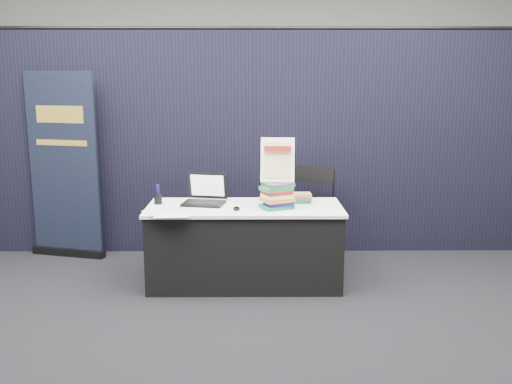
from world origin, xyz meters
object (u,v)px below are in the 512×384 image
Objects in this scene: stacking_chair at (314,212)px; info_sign at (278,160)px; display_table at (245,245)px; pullup_banner at (64,176)px; book_stack_short at (299,198)px; book_stack_tall at (277,196)px; laptop at (204,197)px.

info_sign is at bearing -108.70° from stacking_chair.
display_table is 2.18m from pullup_banner.
stacking_chair is (0.19, 0.39, -0.23)m from book_stack_short.
book_stack_tall is at bearing -107.43° from stacking_chair.
info_sign reaches higher than stacking_chair.
display_table is 4.36× the size of info_sign.
display_table is 0.59m from book_stack_tall.
book_stack_short is at bearing 49.99° from book_stack_tall.
display_table is 0.87m from info_sign.
display_table is 4.30× the size of laptop.
book_stack_short is 0.49m from stacking_chair.
info_sign is at bearing -14.21° from display_table.
book_stack_tall is 0.15× the size of pullup_banner.
stacking_chair is (2.64, -0.34, -0.32)m from pullup_banner.
stacking_chair is (0.71, 0.54, 0.19)m from display_table.
display_table is 0.91× the size of pullup_banner.
pullup_banner is 1.96× the size of stacking_chair.
pullup_banner is 2.68m from stacking_chair.
info_sign is (0.68, -0.19, 0.37)m from laptop.
info_sign is 0.21× the size of pullup_banner.
stacking_chair is at bearing 37.41° from display_table.
stacking_chair is (0.41, 0.62, -0.62)m from info_sign.
pullup_banner is (-2.46, 0.72, 0.09)m from book_stack_short.
laptop is at bearing -143.80° from stacking_chair.
display_table is 1.78× the size of stacking_chair.
laptop reaches higher than book_stack_short.
book_stack_tall is at bearing -9.26° from pullup_banner.
info_sign reaches higher than display_table.
laptop is 1.02× the size of info_sign.
pullup_banner is (-1.55, 0.76, 0.06)m from laptop.
laptop is 1.73m from pullup_banner.
info_sign is (-0.22, -0.23, 0.39)m from book_stack_short.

